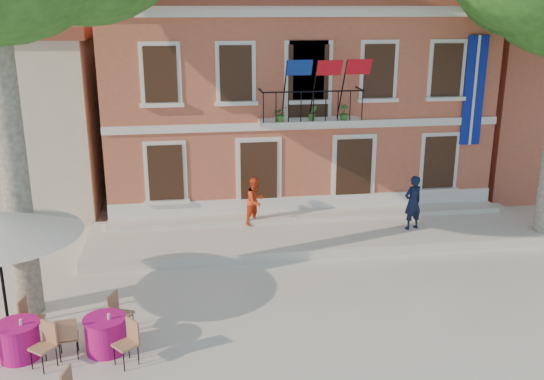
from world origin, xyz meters
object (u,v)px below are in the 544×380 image
(pedestrian_navy, at_px, (413,202))
(pedestrian_orange, at_px, (256,201))
(cafe_table_0, at_px, (106,333))
(cafe_table_2, at_px, (18,339))

(pedestrian_navy, height_order, pedestrian_orange, pedestrian_navy)
(pedestrian_navy, height_order, cafe_table_0, pedestrian_navy)
(pedestrian_navy, xyz_separation_m, cafe_table_0, (-8.74, -5.36, -0.73))
(pedestrian_orange, height_order, cafe_table_2, pedestrian_orange)
(cafe_table_0, distance_m, cafe_table_2, 1.75)
(pedestrian_orange, bearing_deg, pedestrian_navy, -53.59)
(cafe_table_0, height_order, cafe_table_2, same)
(cafe_table_0, xyz_separation_m, cafe_table_2, (-1.75, 0.02, 0.00))
(pedestrian_navy, xyz_separation_m, pedestrian_orange, (-4.78, 1.14, -0.09))
(cafe_table_2, bearing_deg, cafe_table_0, -0.55)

